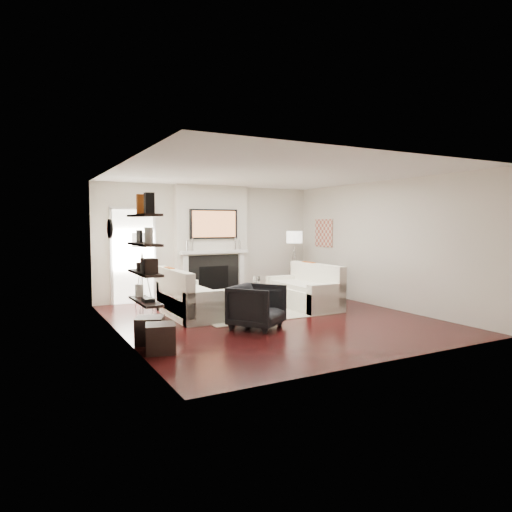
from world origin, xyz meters
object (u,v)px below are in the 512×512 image
ottoman_near (150,330)px  armchair (257,304)px  loveseat_right_base (304,298)px  loveseat_left_base (191,306)px  lamp_right_shade (294,237)px  lamp_left_shade (142,240)px  coffee_table (250,290)px

ottoman_near → armchair: bearing=4.3°
loveseat_right_base → armchair: bearing=-145.5°
loveseat_left_base → lamp_right_shade: 3.78m
armchair → loveseat_left_base: bearing=77.7°
lamp_left_shade → loveseat_right_base: bearing=-25.9°
ottoman_near → coffee_table: bearing=33.7°
coffee_table → armchair: size_ratio=1.34×
lamp_left_shade → ottoman_near: size_ratio=1.00×
armchair → loveseat_right_base: bearing=-1.7°
lamp_left_shade → lamp_right_shade: bearing=2.3°
coffee_table → loveseat_left_base: bearing=-175.0°
lamp_right_shade → ottoman_near: 5.58m
loveseat_left_base → coffee_table: same height
coffee_table → armchair: bearing=-113.9°
loveseat_right_base → coffee_table: size_ratio=1.64×
armchair → lamp_right_shade: (2.63, 2.88, 1.04)m
lamp_right_shade → ottoman_near: lamp_right_shade is taller
coffee_table → ottoman_near: (-2.59, -1.72, -0.20)m
loveseat_right_base → armchair: (-1.80, -1.24, 0.20)m
coffee_table → lamp_right_shade: bearing=34.0°
loveseat_right_base → ottoman_near: size_ratio=4.50×
armchair → ottoman_near: armchair is taller
loveseat_left_base → armchair: size_ratio=2.20×
coffee_table → lamp_left_shade: size_ratio=2.75×
coffee_table → lamp_left_shade: (-1.97, 1.14, 1.05)m
armchair → ottoman_near: 1.91m
loveseat_right_base → coffee_table: same height
armchair → lamp_right_shade: lamp_right_shade is taller
loveseat_left_base → coffee_table: (1.35, 0.12, 0.19)m
loveseat_right_base → lamp_right_shade: 2.22m
loveseat_left_base → ottoman_near: bearing=-127.7°
ottoman_near → loveseat_right_base: bearing=20.5°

